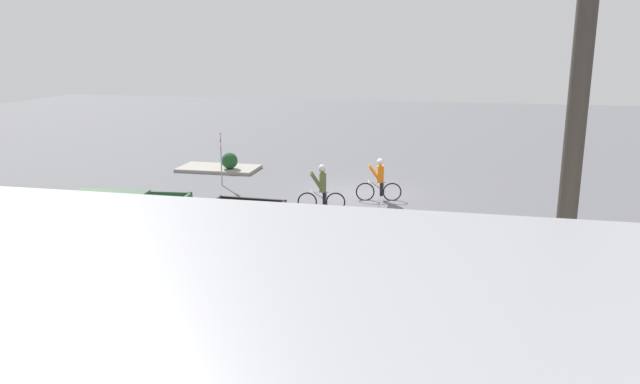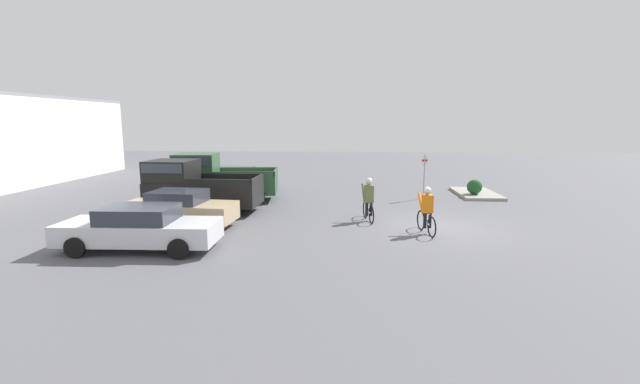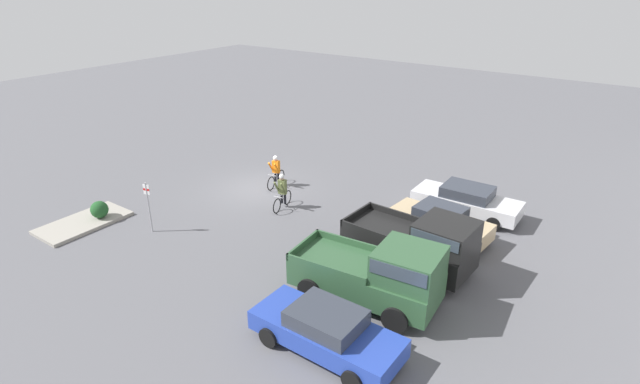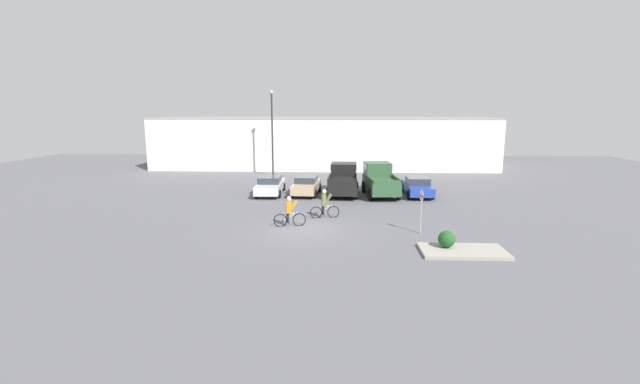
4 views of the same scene
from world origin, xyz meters
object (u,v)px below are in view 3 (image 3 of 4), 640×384
Objects in this scene: pickup_truck_1 at (379,273)px; sedan_2 at (326,330)px; cyclist_0 at (282,191)px; fire_lane_sign at (148,202)px; shrub at (99,210)px; cyclist_1 at (276,171)px; pickup_truck_0 at (419,242)px; sedan_0 at (466,200)px; sedan_1 at (439,222)px.

sedan_2 is at bearing -2.87° from pickup_truck_1.
fire_lane_sign is (5.11, -3.09, 0.51)m from cyclist_0.
shrub is at bearing -81.93° from pickup_truck_1.
pickup_truck_1 reaches higher than cyclist_1.
pickup_truck_0 reaches higher than shrub.
cyclist_0 is at bearing 46.60° from cyclist_1.
fire_lane_sign is (9.55, -10.37, 0.70)m from sedan_0.
fire_lane_sign reaches higher than pickup_truck_0.
pickup_truck_0 is at bearing 81.14° from cyclist_0.
sedan_0 is 5.64m from pickup_truck_0.
pickup_truck_1 is at bearing 0.75° from sedan_0.
pickup_truck_0 reaches higher than cyclist_0.
fire_lane_sign is at bearing -69.65° from pickup_truck_0.
sedan_1 is at bearing -179.43° from sedan_2.
pickup_truck_1 reaches higher than shrub.
sedan_0 is 2.74× the size of cyclist_0.
sedan_2 is (5.58, -0.27, -0.46)m from pickup_truck_0.
sedan_1 is 2.44× the size of cyclist_1.
sedan_2 is at bearing 0.57° from sedan_1.
pickup_truck_0 reaches higher than sedan_0.
shrub is at bearing -94.23° from sedan_2.
fire_lane_sign is 2.97× the size of shrub.
cyclist_1 is (2.58, -9.26, 0.14)m from sedan_0.
sedan_1 is 7.36m from cyclist_0.
fire_lane_sign is at bearing -83.48° from pickup_truck_1.
fire_lane_sign is at bearing -47.37° from sedan_0.
fire_lane_sign reaches higher than sedan_1.
pickup_truck_0 is at bearing 109.03° from shrub.
cyclist_0 is at bearing -58.63° from sedan_0.
cyclist_0 is (-3.91, -7.40, -0.34)m from pickup_truck_1.
sedan_1 reaches higher than shrub.
shrub is (7.66, -3.88, -0.30)m from cyclist_1.
cyclist_1 is (-5.78, -9.37, -0.39)m from pickup_truck_1.
sedan_0 is 2.10× the size of fire_lane_sign.
pickup_truck_0 is at bearing 177.23° from sedan_2.
pickup_truck_1 reaches higher than sedan_1.
cyclist_1 is at bearing -107.75° from pickup_truck_0.
pickup_truck_1 is at bearing 177.13° from sedan_2.
sedan_0 is 0.94× the size of pickup_truck_1.
shrub is (-0.97, -13.11, -0.17)m from sedan_2.
shrub is at bearing -60.30° from sedan_1.
fire_lane_sign is at bearing -56.65° from sedan_1.
sedan_1 is at bearing -2.37° from sedan_0.
sedan_2 is at bearing 47.04° from cyclist_0.
pickup_truck_0 is 2.12× the size of fire_lane_sign.
shrub is (10.23, -13.14, -0.16)m from sedan_0.
cyclist_1 reaches higher than sedan_0.
cyclist_0 is at bearing 134.67° from shrub.
pickup_truck_1 is at bearing 96.52° from fire_lane_sign.
cyclist_1 is (-8.62, -9.23, 0.13)m from sedan_2.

